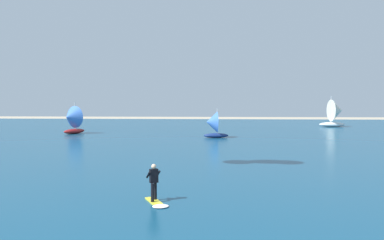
{
  "coord_description": "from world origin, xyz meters",
  "views": [
    {
      "loc": [
        0.5,
        0.17,
        4.53
      ],
      "look_at": [
        -0.67,
        18.78,
        3.61
      ],
      "focal_mm": 36.05,
      "sensor_mm": 36.0,
      "label": 1
    }
  ],
  "objects_px": {
    "kitesurfer": "(155,189)",
    "sailboat_mid_left": "(336,113)",
    "sailboat_center_horizon": "(71,120)",
    "sailboat_anchored_offshore": "(213,124)"
  },
  "relations": [
    {
      "from": "kitesurfer",
      "to": "sailboat_mid_left",
      "type": "distance_m",
      "value": 55.72
    },
    {
      "from": "sailboat_center_horizon",
      "to": "sailboat_anchored_offshore",
      "type": "distance_m",
      "value": 19.49
    },
    {
      "from": "kitesurfer",
      "to": "sailboat_anchored_offshore",
      "type": "bearing_deg",
      "value": 85.74
    },
    {
      "from": "sailboat_center_horizon",
      "to": "sailboat_mid_left",
      "type": "distance_m",
      "value": 43.17
    },
    {
      "from": "sailboat_anchored_offshore",
      "to": "kitesurfer",
      "type": "bearing_deg",
      "value": -94.26
    },
    {
      "from": "sailboat_center_horizon",
      "to": "sailboat_mid_left",
      "type": "bearing_deg",
      "value": 22.6
    },
    {
      "from": "kitesurfer",
      "to": "sailboat_anchored_offshore",
      "type": "relative_size",
      "value": 0.56
    },
    {
      "from": "sailboat_center_horizon",
      "to": "sailboat_anchored_offshore",
      "type": "xyz_separation_m",
      "value": [
        19.01,
        -4.27,
        -0.31
      ]
    },
    {
      "from": "sailboat_anchored_offshore",
      "to": "sailboat_center_horizon",
      "type": "bearing_deg",
      "value": 167.33
    },
    {
      "from": "sailboat_mid_left",
      "to": "kitesurfer",
      "type": "bearing_deg",
      "value": -114.46
    }
  ]
}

